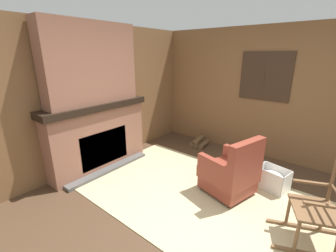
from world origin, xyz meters
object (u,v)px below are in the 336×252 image
at_px(laundry_basket, 272,179).
at_px(oil_lamp_vase, 75,101).
at_px(rocking_chair, 318,212).
at_px(firewood_stack, 199,142).
at_px(armchair, 230,174).
at_px(storage_case, 103,98).

xyz_separation_m(laundry_basket, oil_lamp_vase, (-2.73, -1.59, 1.13)).
distance_m(rocking_chair, firewood_stack, 2.96).
distance_m(armchair, oil_lamp_vase, 2.67).
distance_m(armchair, rocking_chair, 1.16).
xyz_separation_m(armchair, firewood_stack, (-1.34, 1.32, -0.26)).
bearing_deg(laundry_basket, firewood_stack, 156.89).
distance_m(firewood_stack, oil_lamp_vase, 2.81).
xyz_separation_m(firewood_stack, laundry_basket, (1.80, -0.77, 0.09)).
bearing_deg(armchair, oil_lamp_vase, 39.79).
distance_m(firewood_stack, laundry_basket, 1.96).
relative_size(rocking_chair, laundry_basket, 2.36).
distance_m(laundry_basket, oil_lamp_vase, 3.35).
relative_size(armchair, storage_case, 3.33).
xyz_separation_m(firewood_stack, oil_lamp_vase, (-0.93, -2.36, 1.22)).
relative_size(laundry_basket, storage_case, 1.81).
bearing_deg(oil_lamp_vase, storage_case, 89.99).
height_order(firewood_stack, storage_case, storage_case).
xyz_separation_m(rocking_chair, storage_case, (-3.39, -0.22, 0.87)).
height_order(armchair, rocking_chair, rocking_chair).
bearing_deg(rocking_chair, storage_case, -19.49).
xyz_separation_m(oil_lamp_vase, storage_case, (0.00, 0.54, -0.02)).
height_order(oil_lamp_vase, storage_case, oil_lamp_vase).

